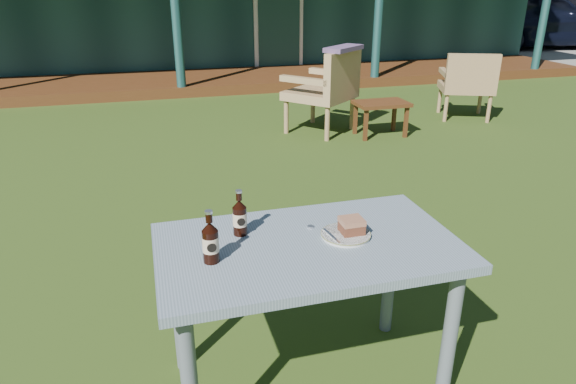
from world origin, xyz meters
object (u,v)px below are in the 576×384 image
object	(u,v)px
cake_slice	(352,225)
cola_bottle_near	(240,217)
armchair_right	(468,82)
car_near	(540,20)
plate	(346,235)
cafe_table	(308,265)
armchair_left	(327,87)
side_table	(381,107)
cola_bottle_far	(210,242)

from	to	relation	value
cake_slice	cola_bottle_near	bearing A→B (deg)	163.01
cola_bottle_near	armchair_right	distance (m)	5.35
car_near	plate	world-z (taller)	car_near
car_near	plate	bearing A→B (deg)	144.58
armchair_right	cafe_table	bearing A→B (deg)	-130.58
cafe_table	cola_bottle_near	xyz separation A→B (m)	(-0.25, 0.15, 0.18)
cake_slice	armchair_right	world-z (taller)	armchair_right
cake_slice	armchair_right	distance (m)	5.16
plate	cake_slice	world-z (taller)	cake_slice
cake_slice	armchair_right	bearing A→B (deg)	50.91
car_near	armchair_left	xyz separation A→B (m)	(-8.12, -6.19, -0.18)
armchair_right	side_table	bearing A→B (deg)	-163.22
car_near	cake_slice	xyz separation A→B (m)	(-9.41, -10.08, 0.05)
armchair_right	side_table	size ratio (longest dim) A/B	1.43
cola_bottle_near	plate	bearing A→B (deg)	-18.30
cola_bottle_near	armchair_right	xyz separation A→B (m)	(3.69, 3.87, -0.32)
cola_bottle_near	side_table	bearing A→B (deg)	56.42
cake_slice	cola_bottle_far	xyz separation A→B (m)	(-0.58, -0.06, 0.04)
cake_slice	cola_bottle_far	size ratio (longest dim) A/B	0.44
car_near	armchair_left	distance (m)	10.21
car_near	armchair_right	bearing A→B (deg)	142.29
car_near	armchair_right	size ratio (longest dim) A/B	4.94
plate	cola_bottle_near	distance (m)	0.44
car_near	side_table	bearing A→B (deg)	138.37
cafe_table	cola_bottle_near	world-z (taller)	cola_bottle_near
car_near	cola_bottle_far	size ratio (longest dim) A/B	20.42
car_near	side_table	xyz separation A→B (m)	(-7.56, -6.50, -0.38)
cola_bottle_near	cola_bottle_far	size ratio (longest dim) A/B	0.94
plate	armchair_right	size ratio (longest dim) A/B	0.24
cola_bottle_near	armchair_left	world-z (taller)	armchair_left
cola_bottle_far	side_table	distance (m)	4.40
cola_bottle_near	armchair_left	distance (m)	4.14
car_near	armchair_left	bearing A→B (deg)	135.05
cola_bottle_far	side_table	xyz separation A→B (m)	(2.43, 3.64, -0.46)
cola_bottle_far	armchair_right	world-z (taller)	cola_bottle_far
side_table	cafe_table	bearing A→B (deg)	-119.59
cake_slice	side_table	distance (m)	4.05
plate	cola_bottle_far	world-z (taller)	cola_bottle_far
plate	armchair_left	distance (m)	4.11
cola_bottle_near	cola_bottle_far	bearing A→B (deg)	-127.29
side_table	plate	bearing A→B (deg)	-117.66
armchair_left	armchair_right	world-z (taller)	armchair_left
cake_slice	side_table	world-z (taller)	cake_slice
armchair_left	side_table	world-z (taller)	armchair_left
side_table	armchair_right	bearing A→B (deg)	16.78
plate	cola_bottle_far	bearing A→B (deg)	-174.46
cafe_table	armchair_left	xyz separation A→B (m)	(1.49, 3.90, -0.08)
armchair_left	side_table	distance (m)	0.66
cola_bottle_far	side_table	size ratio (longest dim) A/B	0.34
cafe_table	side_table	size ratio (longest dim) A/B	2.00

